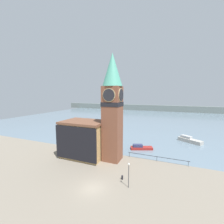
{
  "coord_description": "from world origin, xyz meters",
  "views": [
    {
      "loc": [
        11.04,
        -19.05,
        14.68
      ],
      "look_at": [
        -0.02,
        8.03,
        11.12
      ],
      "focal_mm": 24.0,
      "sensor_mm": 36.0,
      "label": 1
    }
  ],
  "objects": [
    {
      "name": "clock_tower",
      "position": [
        -1.01,
        10.7,
        12.32
      ],
      "size": [
        4.25,
        4.25,
        23.16
      ],
      "color": "brown",
      "rests_on": "ground_plane"
    },
    {
      "name": "water",
      "position": [
        0.0,
        73.81,
        -0.0
      ],
      "size": [
        160.0,
        120.0,
        0.0
      ],
      "color": "slate",
      "rests_on": "ground_plane"
    },
    {
      "name": "ground_plane",
      "position": [
        0.0,
        0.0,
        0.0
      ],
      "size": [
        160.0,
        160.0,
        0.0
      ],
      "primitive_type": "plane",
      "color": "gray"
    },
    {
      "name": "boat_near",
      "position": [
        3.6,
        19.38,
        0.48
      ],
      "size": [
        5.97,
        3.79,
        1.31
      ],
      "rotation": [
        0.0,
        0.0,
        0.38
      ],
      "color": "maroon",
      "rests_on": "water"
    },
    {
      "name": "pier_building",
      "position": [
        -7.9,
        9.99,
        4.23
      ],
      "size": [
        10.13,
        7.27,
        8.43
      ],
      "color": "tan",
      "rests_on": "ground_plane"
    },
    {
      "name": "pier_railing",
      "position": [
        8.32,
        13.56,
        0.97
      ],
      "size": [
        12.98,
        0.08,
        1.09
      ],
      "color": "#232328",
      "rests_on": "ground_plane"
    },
    {
      "name": "far_shoreline",
      "position": [
        0.0,
        113.81,
        2.5
      ],
      "size": [
        180.0,
        3.0,
        5.0
      ],
      "color": "slate",
      "rests_on": "water"
    },
    {
      "name": "boat_far",
      "position": [
        16.19,
        30.78,
        0.69
      ],
      "size": [
        6.85,
        5.52,
        1.79
      ],
      "rotation": [
        0.0,
        0.0,
        -0.59
      ],
      "color": "#B7B2A8",
      "rests_on": "water"
    },
    {
      "name": "lamp_post",
      "position": [
        5.15,
        2.27,
        2.81
      ],
      "size": [
        0.32,
        0.32,
        4.03
      ],
      "color": "#2D2D33",
      "rests_on": "ground_plane"
    },
    {
      "name": "mooring_bollard_near",
      "position": [
        3.52,
        4.05,
        0.42
      ],
      "size": [
        0.34,
        0.34,
        0.78
      ],
      "color": "black",
      "rests_on": "ground_plane"
    }
  ]
}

